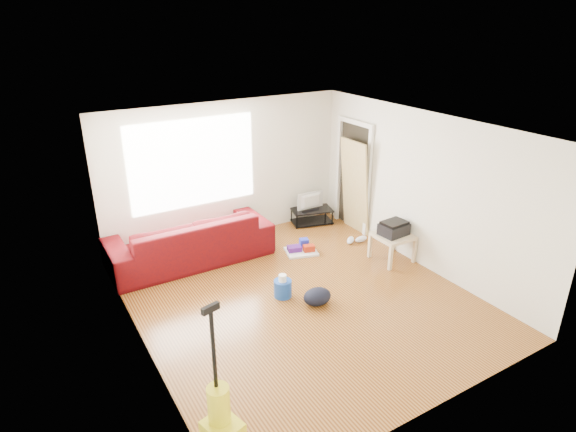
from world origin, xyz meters
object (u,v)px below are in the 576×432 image
sofa (192,260)px  bucket (283,296)px  side_table (393,238)px  cleaning_tray (301,249)px  tv_stand (312,216)px  backpack (317,303)px  vacuum (221,415)px

sofa → bucket: sofa is taller
sofa → bucket: bearing=113.1°
side_table → cleaning_tray: (-1.15, 1.01, -0.33)m
sofa → tv_stand: sofa is taller
side_table → backpack: (-1.83, -0.47, -0.39)m
cleaning_tray → side_table: bearing=-41.2°
backpack → tv_stand: bearing=54.8°
bucket → vacuum: vacuum is taller
vacuum → backpack: bearing=20.1°
sofa → backpack: bearing=116.2°
cleaning_tray → vacuum: size_ratio=0.42×
sofa → cleaning_tray: sofa is taller
sofa → backpack: 2.43m
tv_stand → vacuum: size_ratio=0.59×
tv_stand → cleaning_tray: tv_stand is taller
side_table → bucket: bearing=-178.8°
side_table → bucket: side_table is taller
backpack → vacuum: size_ratio=0.28×
tv_stand → vacuum: (-3.65, -3.92, 0.12)m
side_table → backpack: side_table is taller
side_table → backpack: 1.92m
backpack → vacuum: bearing=-148.6°
cleaning_tray → vacuum: (-2.80, -2.95, 0.22)m
side_table → cleaning_tray: 1.57m
tv_stand → side_table: size_ratio=1.51×
sofa → tv_stand: 2.62m
bucket → backpack: 0.53m
sofa → bucket: 1.91m
vacuum → sofa: bearing=59.3°
sofa → side_table: 3.39m
bucket → cleaning_tray: 1.45m
backpack → vacuum: (-2.12, -1.47, 0.28)m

